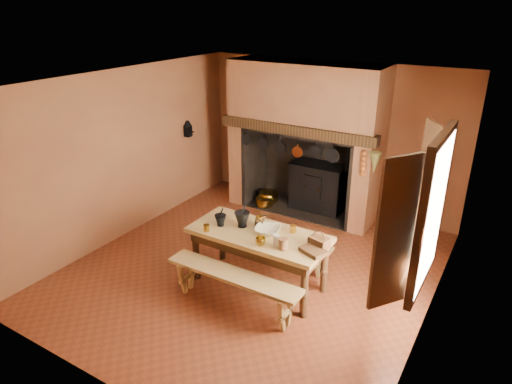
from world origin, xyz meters
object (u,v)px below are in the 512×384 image
at_px(iron_range, 318,186).
at_px(work_table, 259,241).
at_px(wicker_basket, 319,242).
at_px(mixing_bowl, 268,230).
at_px(bench_front, 233,282).
at_px(coffee_grinder, 260,221).

bearing_deg(iron_range, work_table, -83.26).
xyz_separation_m(work_table, wicker_basket, (0.87, 0.06, 0.21)).
xyz_separation_m(mixing_bowl, wicker_basket, (0.76, 0.01, 0.03)).
distance_m(iron_range, work_table, 2.80).
xyz_separation_m(iron_range, work_table, (0.33, -2.77, 0.22)).
xyz_separation_m(bench_front, wicker_basket, (0.87, 0.71, 0.51)).
distance_m(bench_front, mixing_bowl, 0.85).
distance_m(work_table, wicker_basket, 0.89).
bearing_deg(iron_range, wicker_basket, -66.20).
distance_m(iron_range, mixing_bowl, 2.78).
height_order(bench_front, wicker_basket, wicker_basket).
relative_size(work_table, wicker_basket, 6.90).
distance_m(work_table, coffee_grinder, 0.29).
xyz_separation_m(coffee_grinder, wicker_basket, (0.96, -0.12, 0.01)).
bearing_deg(coffee_grinder, bench_front, -103.72).
distance_m(bench_front, wicker_basket, 1.23).
height_order(work_table, bench_front, work_table).
bearing_deg(iron_range, mixing_bowl, -80.92).
distance_m(coffee_grinder, wicker_basket, 0.97).
relative_size(work_table, mixing_bowl, 5.61).
xyz_separation_m(bench_front, mixing_bowl, (0.11, 0.70, 0.48)).
bearing_deg(wicker_basket, iron_range, 126.96).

